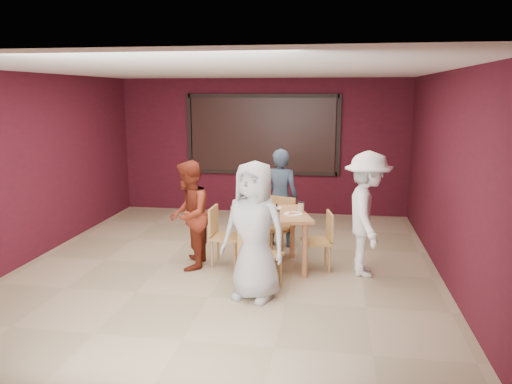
% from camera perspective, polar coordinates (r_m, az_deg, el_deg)
% --- Properties ---
extents(floor, '(7.00, 7.00, 0.00)m').
position_cam_1_polar(floor, '(7.39, -3.23, -8.53)').
color(floor, tan).
rests_on(floor, ground).
extents(window_blinds, '(3.00, 0.02, 1.50)m').
position_cam_1_polar(window_blinds, '(10.38, 0.71, 6.57)').
color(window_blinds, black).
extents(dining_table, '(1.29, 1.29, 0.97)m').
position_cam_1_polar(dining_table, '(7.10, 1.61, -3.28)').
color(dining_table, '#B9784B').
rests_on(dining_table, floor).
extents(chair_front, '(0.58, 0.58, 0.93)m').
position_cam_1_polar(chair_front, '(6.33, 0.27, -6.90)').
color(chair_front, '#AA8842').
rests_on(chair_front, floor).
extents(chair_back, '(0.56, 0.56, 0.90)m').
position_cam_1_polar(chair_back, '(7.79, 2.68, -3.53)').
color(chair_back, '#AA8842').
rests_on(chair_back, floor).
extents(chair_left, '(0.44, 0.44, 0.87)m').
position_cam_1_polar(chair_left, '(7.33, -4.01, -4.63)').
color(chair_left, '#AA8842').
rests_on(chair_left, floor).
extents(chair_right, '(0.48, 0.48, 0.84)m').
position_cam_1_polar(chair_right, '(7.18, 7.50, -5.19)').
color(chair_right, '#AA8842').
rests_on(chair_right, floor).
extents(diner_front, '(0.96, 0.77, 1.71)m').
position_cam_1_polar(diner_front, '(6.05, -0.22, -4.48)').
color(diner_front, '#ABABAB').
rests_on(diner_front, floor).
extents(diner_back, '(0.61, 0.42, 1.62)m').
position_cam_1_polar(diner_back, '(8.16, 2.77, -0.68)').
color(diner_back, '#2D3C50').
rests_on(diner_back, floor).
extents(diner_left, '(0.67, 0.82, 1.56)m').
position_cam_1_polar(diner_left, '(7.20, -7.69, -2.63)').
color(diner_left, maroon).
rests_on(diner_left, floor).
extents(diner_right, '(0.70, 1.15, 1.73)m').
position_cam_1_polar(diner_right, '(7.02, 12.58, -2.48)').
color(diner_right, white).
rests_on(diner_right, floor).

